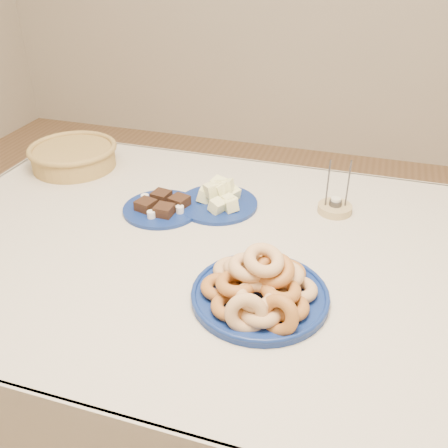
{
  "coord_description": "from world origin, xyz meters",
  "views": [
    {
      "loc": [
        0.31,
        -1.03,
        1.47
      ],
      "look_at": [
        0.0,
        -0.05,
        0.85
      ],
      "focal_mm": 40.0,
      "sensor_mm": 36.0,
      "label": 1
    }
  ],
  "objects_px": {
    "donut_platter": "(260,288)",
    "wicker_basket": "(73,155)",
    "dining_table": "(230,280)",
    "brownie_plate": "(162,207)",
    "melon_plate": "(220,198)",
    "candle_holder": "(335,207)"
  },
  "relations": [
    {
      "from": "candle_holder",
      "to": "melon_plate",
      "type": "bearing_deg",
      "value": -168.77
    },
    {
      "from": "dining_table",
      "to": "brownie_plate",
      "type": "xyz_separation_m",
      "value": [
        -0.24,
        0.12,
        0.12
      ]
    },
    {
      "from": "dining_table",
      "to": "brownie_plate",
      "type": "distance_m",
      "value": 0.3
    },
    {
      "from": "melon_plate",
      "to": "donut_platter",
      "type": "bearing_deg",
      "value": -60.48
    },
    {
      "from": "melon_plate",
      "to": "dining_table",
      "type": "bearing_deg",
      "value": -65.36
    },
    {
      "from": "wicker_basket",
      "to": "brownie_plate",
      "type": "bearing_deg",
      "value": -25.11
    },
    {
      "from": "dining_table",
      "to": "brownie_plate",
      "type": "height_order",
      "value": "brownie_plate"
    },
    {
      "from": "melon_plate",
      "to": "candle_holder",
      "type": "xyz_separation_m",
      "value": [
        0.33,
        0.07,
        -0.01
      ]
    },
    {
      "from": "wicker_basket",
      "to": "candle_holder",
      "type": "relative_size",
      "value": 2.05
    },
    {
      "from": "melon_plate",
      "to": "brownie_plate",
      "type": "height_order",
      "value": "melon_plate"
    },
    {
      "from": "candle_holder",
      "to": "donut_platter",
      "type": "bearing_deg",
      "value": -103.87
    },
    {
      "from": "dining_table",
      "to": "brownie_plate",
      "type": "relative_size",
      "value": 7.23
    },
    {
      "from": "brownie_plate",
      "to": "candle_holder",
      "type": "distance_m",
      "value": 0.5
    },
    {
      "from": "dining_table",
      "to": "wicker_basket",
      "type": "xyz_separation_m",
      "value": [
        -0.65,
        0.32,
        0.15
      ]
    },
    {
      "from": "brownie_plate",
      "to": "dining_table",
      "type": "bearing_deg",
      "value": -27.0
    },
    {
      "from": "dining_table",
      "to": "wicker_basket",
      "type": "distance_m",
      "value": 0.74
    },
    {
      "from": "donut_platter",
      "to": "brownie_plate",
      "type": "relative_size",
      "value": 1.44
    },
    {
      "from": "melon_plate",
      "to": "brownie_plate",
      "type": "relative_size",
      "value": 1.07
    },
    {
      "from": "melon_plate",
      "to": "candle_holder",
      "type": "distance_m",
      "value": 0.34
    },
    {
      "from": "donut_platter",
      "to": "wicker_basket",
      "type": "bearing_deg",
      "value": 147.32
    },
    {
      "from": "dining_table",
      "to": "wicker_basket",
      "type": "height_order",
      "value": "wicker_basket"
    },
    {
      "from": "donut_platter",
      "to": "melon_plate",
      "type": "xyz_separation_m",
      "value": [
        -0.22,
        0.38,
        -0.01
      ]
    }
  ]
}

